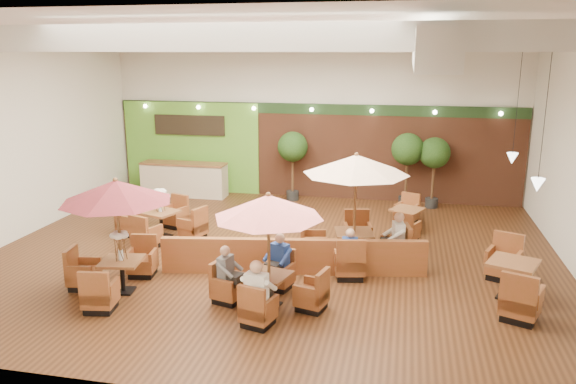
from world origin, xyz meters
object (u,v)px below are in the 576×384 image
(booth_divider, at_px, (293,257))
(table_2, at_px, (355,189))
(topiary_1, at_px, (408,152))
(diner_1, at_px, (279,256))
(diner_2, at_px, (228,268))
(table_3, at_px, (161,222))
(table_1, at_px, (269,229))
(table_4, at_px, (511,280))
(topiary_0, at_px, (293,149))
(service_counter, at_px, (184,179))
(diner_3, at_px, (350,247))
(table_5, at_px, (407,221))
(diner_0, at_px, (258,287))
(diner_4, at_px, (396,234))
(topiary_2, at_px, (434,156))
(table_0, at_px, (115,211))

(booth_divider, height_order, table_2, table_2)
(topiary_1, height_order, diner_1, topiary_1)
(diner_2, bearing_deg, table_2, 152.37)
(table_3, bearing_deg, table_1, -23.78)
(table_4, distance_m, topiary_0, 9.12)
(service_counter, bearing_deg, diner_3, -43.96)
(table_5, bearing_deg, diner_0, -89.48)
(topiary_0, xyz_separation_m, diner_3, (2.61, -6.41, -1.02))
(table_2, height_order, diner_0, table_2)
(service_counter, height_order, topiary_0, topiary_0)
(table_4, relative_size, table_5, 1.15)
(topiary_0, relative_size, diner_4, 2.76)
(diner_1, bearing_deg, topiary_2, -91.66)
(table_5, bearing_deg, diner_3, -85.26)
(table_4, distance_m, diner_1, 4.81)
(diner_2, bearing_deg, service_counter, -140.29)
(table_1, distance_m, diner_4, 3.73)
(table_3, xyz_separation_m, diner_4, (6.31, -0.83, 0.36))
(diner_2, bearing_deg, table_0, -78.20)
(table_1, height_order, diner_2, table_1)
(table_3, xyz_separation_m, topiary_2, (7.33, 4.60, 1.29))
(service_counter, distance_m, table_4, 11.80)
(table_3, bearing_deg, table_4, 4.50)
(diner_3, distance_m, diner_4, 1.39)
(diner_4, bearing_deg, booth_divider, 102.50)
(booth_divider, xyz_separation_m, topiary_1, (2.43, 6.44, 1.38))
(service_counter, height_order, table_1, table_1)
(diner_1, bearing_deg, diner_4, -118.46)
(diner_1, relative_size, diner_3, 1.08)
(table_1, xyz_separation_m, diner_2, (-0.85, 0.00, -0.88))
(table_2, bearing_deg, diner_1, -138.46)
(table_5, distance_m, diner_1, 5.24)
(table_3, height_order, table_4, table_3)
(booth_divider, xyz_separation_m, diner_3, (1.27, 0.03, 0.31))
(table_2, bearing_deg, diner_0, -123.05)
(topiary_1, height_order, diner_2, topiary_1)
(table_4, xyz_separation_m, diner_3, (-3.36, 0.36, 0.34))
(table_2, bearing_deg, diner_2, -141.20)
(table_0, relative_size, topiary_2, 1.08)
(table_3, height_order, diner_0, table_3)
(diner_0, bearing_deg, table_4, 34.58)
(diner_0, distance_m, diner_2, 1.21)
(diner_0, bearing_deg, topiary_0, 106.90)
(service_counter, xyz_separation_m, diner_3, (6.44, -6.21, 0.14))
(table_0, relative_size, topiary_0, 1.06)
(booth_divider, relative_size, diner_2, 8.22)
(table_2, relative_size, diner_1, 3.55)
(diner_3, bearing_deg, table_1, -132.45)
(table_5, xyz_separation_m, topiary_2, (0.78, 2.81, 1.38))
(table_1, distance_m, table_2, 3.08)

